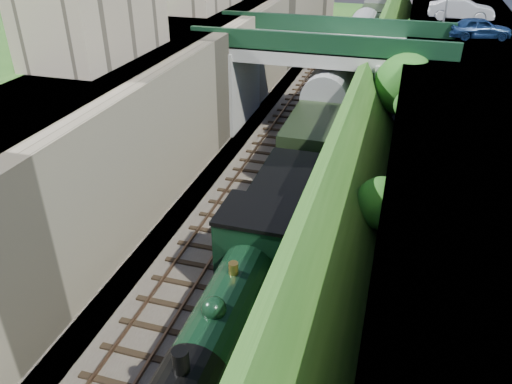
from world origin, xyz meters
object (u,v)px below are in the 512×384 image
Objects in this scene: car_silver at (461,9)px; locomotive at (233,309)px; car_blue at (480,28)px; road_bridge at (330,75)px; tree at (407,87)px; tender at (285,207)px.

locomotive is at bearing 166.41° from car_silver.
car_blue is 0.38× the size of locomotive.
locomotive is (0.26, -20.62, -2.18)m from road_bridge.
tree is 11.60m from tender.
tender is (-8.70, -16.64, -5.30)m from car_blue.
road_bridge is at bearing 96.53° from car_blue.
tree is at bearing 167.06° from car_silver.
tender is at bearing -88.89° from road_bridge.
tender is (0.26, -13.26, -2.46)m from road_bridge.
tree is 18.35m from locomotive.
car_silver reaches higher than locomotive.
tree is 1.40× the size of car_silver.
car_silver is (8.16, 9.77, 2.95)m from road_bridge.
tree is 1.68× the size of car_blue.
road_bridge is at bearing 90.71° from locomotive.
car_silver reaches higher than tree.
car_silver is 24.94m from tender.
road_bridge is 2.42× the size of tree.
tender is at bearing 138.22° from car_blue.
car_silver is 0.79× the size of tender.
locomotive is at bearing 145.89° from car_blue.
tender is (-0.00, 7.36, -0.27)m from locomotive.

